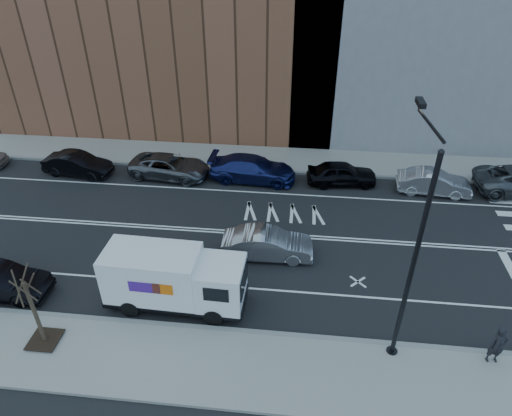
% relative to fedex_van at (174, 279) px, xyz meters
% --- Properties ---
extents(ground, '(120.00, 120.00, 0.00)m').
position_rel_fedex_van_xyz_m(ground, '(2.25, 5.60, -1.48)').
color(ground, black).
rests_on(ground, ground).
extents(sidewalk_near, '(44.00, 3.60, 0.15)m').
position_rel_fedex_van_xyz_m(sidewalk_near, '(2.25, -3.20, -1.40)').
color(sidewalk_near, gray).
rests_on(sidewalk_near, ground).
extents(sidewalk_far, '(44.00, 3.60, 0.15)m').
position_rel_fedex_van_xyz_m(sidewalk_far, '(2.25, 14.40, -1.40)').
color(sidewalk_far, gray).
rests_on(sidewalk_far, ground).
extents(curb_near, '(44.00, 0.25, 0.17)m').
position_rel_fedex_van_xyz_m(curb_near, '(2.25, -1.40, -1.39)').
color(curb_near, gray).
rests_on(curb_near, ground).
extents(curb_far, '(44.00, 0.25, 0.17)m').
position_rel_fedex_van_xyz_m(curb_far, '(2.25, 12.60, -1.39)').
color(curb_far, gray).
rests_on(curb_far, ground).
extents(road_markings, '(40.00, 8.60, 0.01)m').
position_rel_fedex_van_xyz_m(road_markings, '(2.25, 5.60, -1.47)').
color(road_markings, white).
rests_on(road_markings, ground).
extents(streetlight, '(0.44, 4.02, 9.34)m').
position_rel_fedex_van_xyz_m(streetlight, '(9.25, -1.31, 3.60)').
color(streetlight, black).
rests_on(streetlight, ground).
extents(street_tree, '(1.20, 1.20, 3.75)m').
position_rel_fedex_van_xyz_m(street_tree, '(-4.75, -2.80, -0.02)').
color(street_tree, black).
rests_on(street_tree, ground).
extents(fedex_van, '(6.22, 2.34, 2.81)m').
position_rel_fedex_van_xyz_m(fedex_van, '(0.00, 0.00, 0.00)').
color(fedex_van, black).
rests_on(fedex_van, ground).
extents(far_parked_b, '(4.66, 2.10, 1.48)m').
position_rel_fedex_van_xyz_m(far_parked_b, '(-9.46, 10.95, -0.73)').
color(far_parked_b, black).
rests_on(far_parked_b, ground).
extents(far_parked_c, '(5.44, 2.92, 1.45)m').
position_rel_fedex_van_xyz_m(far_parked_c, '(-3.35, 11.35, -0.75)').
color(far_parked_c, '#55585D').
rests_on(far_parked_c, ground).
extents(far_parked_d, '(5.70, 2.59, 1.62)m').
position_rel_fedex_van_xyz_m(far_parked_d, '(2.13, 11.47, -0.67)').
color(far_parked_d, navy).
rests_on(far_parked_d, ground).
extents(far_parked_e, '(4.55, 2.20, 1.50)m').
position_rel_fedex_van_xyz_m(far_parked_e, '(7.85, 11.58, -0.73)').
color(far_parked_e, black).
rests_on(far_parked_e, ground).
extents(far_parked_f, '(4.54, 1.88, 1.46)m').
position_rel_fedex_van_xyz_m(far_parked_f, '(13.45, 11.08, -0.75)').
color(far_parked_f, '#ADADB1').
rests_on(far_parked_f, ground).
extents(driving_sedan, '(4.62, 1.78, 1.50)m').
position_rel_fedex_van_xyz_m(driving_sedan, '(3.77, 3.79, -0.72)').
color(driving_sedan, '#A0A0A5').
rests_on(driving_sedan, ground).
extents(pedestrian, '(0.68, 0.49, 1.76)m').
position_rel_fedex_van_xyz_m(pedestrian, '(13.05, -1.82, -0.45)').
color(pedestrian, black).
rests_on(pedestrian, sidewalk_near).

